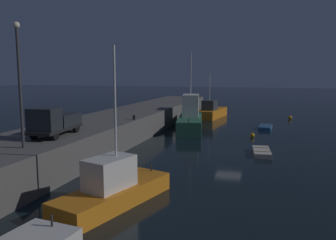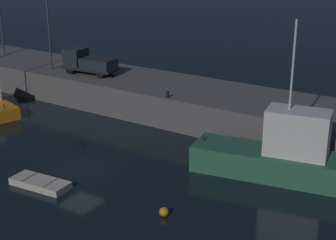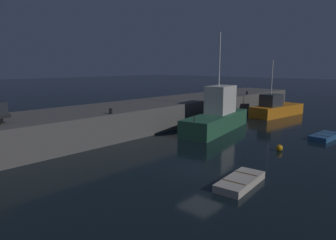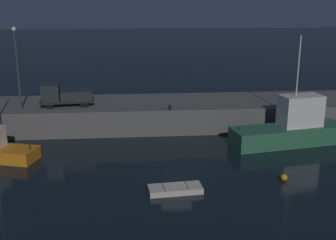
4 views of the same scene
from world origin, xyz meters
The scene contains 9 objects.
ground_plane centered at (0.00, 0.00, 0.00)m, with size 320.00×320.00×0.00m, color black.
pier_quay centered at (0.00, 13.89, 1.36)m, with size 77.27×8.02×2.73m.
fishing_boat_blue centered at (11.99, 6.67, 1.60)m, with size 11.79×5.15×10.45m.
rowboat_white_mid centered at (-0.38, -3.17, 0.22)m, with size 4.07×1.92×0.48m.
mooring_buoy_mid centered at (8.31, -1.88, 0.27)m, with size 0.54×0.54×0.54m, color orange.
lamp_post_west centered at (-24.68, 14.19, 7.08)m, with size 0.44×0.44×7.40m.
lamp_post_east centered at (-14.85, 12.08, 7.54)m, with size 0.44×0.44×8.27m.
utility_truck centered at (-10.48, 12.68, 3.90)m, with size 5.72×2.61×2.39m.
bollard_central centered at (0.42, 10.30, 2.97)m, with size 0.28×0.28×0.49m, color black.
Camera 2 is at (22.69, -22.96, 14.69)m, focal length 54.23 mm.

